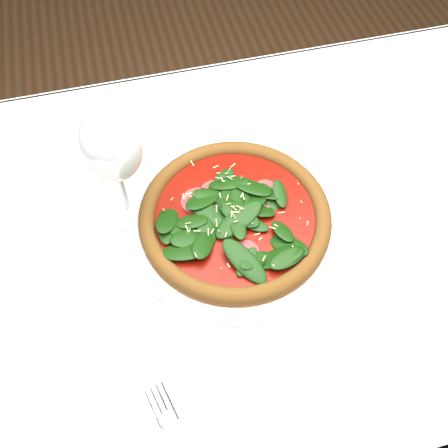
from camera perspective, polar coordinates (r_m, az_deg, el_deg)
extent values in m
plane|color=brown|center=(1.52, 2.40, -15.38)|extent=(6.00, 6.00, 0.00)
cube|color=silver|center=(0.86, 4.11, -0.25)|extent=(1.20, 0.80, 0.04)
cylinder|color=#4F331F|center=(1.39, -23.20, -1.89)|extent=(0.06, 0.06, 0.71)
cylinder|color=#4F331F|center=(1.52, 19.37, 6.77)|extent=(0.06, 0.06, 0.71)
cube|color=silver|center=(1.17, -1.91, 13.36)|extent=(1.20, 0.01, 0.22)
cylinder|color=white|center=(0.83, 1.23, 0.22)|extent=(0.36, 0.36, 0.01)
torus|color=white|center=(0.82, 1.23, 0.37)|extent=(0.36, 0.36, 0.01)
cylinder|color=#9F5426|center=(0.82, 1.24, 0.66)|extent=(0.39, 0.39, 0.01)
torus|color=#A26725|center=(0.81, 1.25, 0.98)|extent=(0.39, 0.39, 0.03)
cylinder|color=maroon|center=(0.81, 1.25, 0.98)|extent=(0.33, 0.33, 0.00)
cylinder|color=#943D3B|center=(0.81, 1.26, 1.15)|extent=(0.29, 0.29, 0.00)
ellipsoid|color=#12380A|center=(0.80, 1.27, 1.57)|extent=(0.31, 0.31, 0.02)
cylinder|color=beige|center=(0.79, 1.28, 1.83)|extent=(0.29, 0.29, 0.00)
cylinder|color=white|center=(0.86, -10.81, 1.44)|extent=(0.08, 0.08, 0.00)
cylinder|color=white|center=(0.81, -11.45, 3.73)|extent=(0.01, 0.01, 0.11)
ellipsoid|color=white|center=(0.73, -12.82, 8.64)|extent=(0.09, 0.09, 0.12)
cube|color=silver|center=(0.70, -7.16, -19.79)|extent=(0.04, 0.06, 0.00)
cylinder|color=white|center=(1.09, 18.25, 14.14)|extent=(0.13, 0.13, 0.01)
torus|color=white|center=(1.08, 18.29, 14.24)|extent=(0.13, 0.13, 0.01)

